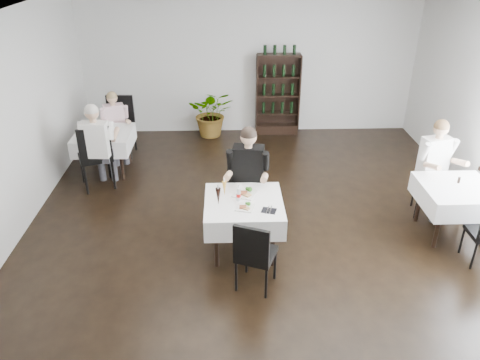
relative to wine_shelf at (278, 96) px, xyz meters
name	(u,v)px	position (x,y,z in m)	size (l,w,h in m)	color
room_shell	(268,150)	(-0.60, -4.31, 0.65)	(9.00, 9.00, 9.00)	black
wine_shelf	(278,96)	(0.00, 0.00, 0.00)	(0.90, 0.28, 1.75)	black
main_table	(244,211)	(-0.90, -4.31, -0.23)	(1.03, 1.03, 0.77)	black
left_table	(104,140)	(-3.30, -1.81, -0.23)	(0.98, 0.98, 0.77)	black
right_table	(456,196)	(2.10, -4.01, -0.23)	(0.98, 0.98, 0.77)	black
potted_tree	(212,113)	(-1.41, -0.11, -0.33)	(0.93, 0.81, 1.03)	#25511C
main_chair_far	(242,186)	(-0.89, -3.51, -0.29)	(0.46, 0.47, 0.98)	black
main_chair_near	(254,252)	(-0.81, -5.14, -0.30)	(0.57, 0.57, 0.96)	black
left_chair_far	(120,122)	(-3.18, -0.97, -0.19)	(0.55, 0.55, 1.14)	black
left_chair_near	(95,153)	(-3.30, -2.46, -0.19)	(0.69, 0.69, 1.16)	black
right_chair_far	(431,180)	(2.01, -3.38, -0.30)	(0.53, 0.53, 0.96)	black
diner_main	(248,173)	(-0.82, -3.77, 0.06)	(0.63, 0.65, 1.57)	#3D3C44
diner_left_far	(115,122)	(-3.19, -1.29, -0.07)	(0.57, 0.61, 1.34)	#3D3C44
diner_left_near	(98,140)	(-3.23, -2.47, 0.04)	(0.59, 0.60, 1.53)	#3D3C44
diner_right_far	(438,161)	(2.04, -3.40, 0.03)	(0.62, 0.66, 1.50)	#3D3C44
plate_far	(245,193)	(-0.87, -4.14, -0.06)	(0.37, 0.37, 0.09)	white
plate_near	(245,207)	(-0.89, -4.50, -0.06)	(0.27, 0.27, 0.07)	white
pilsner_dark	(218,196)	(-1.23, -4.40, 0.04)	(0.07, 0.07, 0.30)	black
pilsner_lager	(224,188)	(-1.15, -4.16, 0.03)	(0.06, 0.06, 0.26)	gold
coke_bottle	(239,194)	(-0.97, -4.30, 0.02)	(0.06, 0.06, 0.24)	silver
napkin_cutlery	(269,210)	(-0.59, -4.57, -0.07)	(0.21, 0.20, 0.02)	black
pepper_mill	(459,180)	(2.15, -3.91, -0.03)	(0.04, 0.04, 0.09)	black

